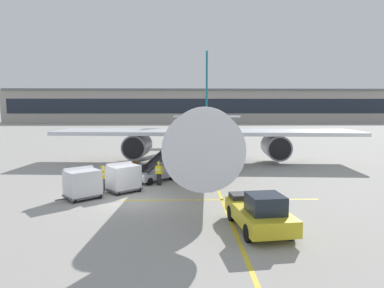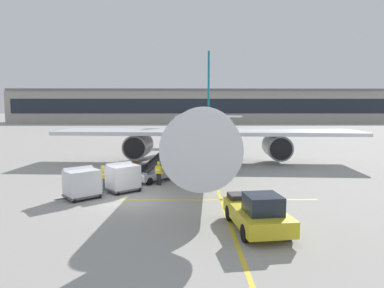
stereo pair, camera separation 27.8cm
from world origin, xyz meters
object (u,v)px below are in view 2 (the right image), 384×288
at_px(safety_cone_wingtip, 136,161).
at_px(ground_crew_by_carts, 159,172).
at_px(safety_cone_engine_keepout, 147,165).
at_px(pushback_tug, 257,212).
at_px(ground_crew_by_loader, 103,176).
at_px(safety_cone_nose_mark, 120,165).
at_px(baggage_cart_second, 82,182).
at_px(baggage_cart_lead, 123,177).
at_px(ground_crew_marshaller, 129,175).
at_px(belt_loader, 157,169).
at_px(parked_airplane, 207,127).

bearing_deg(safety_cone_wingtip, ground_crew_by_carts, -71.72).
bearing_deg(safety_cone_engine_keepout, pushback_tug, -66.32).
distance_m(pushback_tug, ground_crew_by_loader, 11.56).
bearing_deg(safety_cone_wingtip, pushback_tug, -65.46).
height_order(pushback_tug, safety_cone_nose_mark, pushback_tug).
bearing_deg(ground_crew_by_carts, baggage_cart_second, -142.28).
height_order(baggage_cart_lead, ground_crew_marshaller, baggage_cart_lead).
bearing_deg(ground_crew_marshaller, ground_crew_by_carts, 27.90).
xyz_separation_m(ground_crew_by_loader, ground_crew_marshaller, (1.69, 0.61, 0.00)).
distance_m(ground_crew_by_carts, safety_cone_nose_mark, 7.92).
bearing_deg(belt_loader, baggage_cart_second, -129.69).
xyz_separation_m(belt_loader, safety_cone_nose_mark, (-3.87, 5.14, -0.54)).
bearing_deg(parked_airplane, ground_crew_by_carts, -110.88).
xyz_separation_m(parked_airplane, safety_cone_engine_keepout, (-5.80, -3.77, -3.27)).
bearing_deg(ground_crew_marshaller, safety_cone_engine_keepout, 88.37).
xyz_separation_m(belt_loader, baggage_cart_lead, (-1.96, -3.35, 0.08)).
bearing_deg(belt_loader, pushback_tug, -62.26).
bearing_deg(baggage_cart_second, ground_crew_by_carts, 37.72).
bearing_deg(safety_cone_nose_mark, baggage_cart_lead, -77.32).
xyz_separation_m(ground_crew_by_carts, safety_cone_wingtip, (-3.03, 9.16, -0.69)).
xyz_separation_m(baggage_cart_second, safety_cone_engine_keepout, (2.74, 10.37, -0.70)).
height_order(parked_airplane, safety_cone_wingtip, parked_airplane).
distance_m(parked_airplane, belt_loader, 10.45).
bearing_deg(parked_airplane, baggage_cart_lead, -116.92).
distance_m(baggage_cart_second, ground_crew_marshaller, 3.49).
height_order(safety_cone_engine_keepout, safety_cone_wingtip, safety_cone_wingtip).
bearing_deg(ground_crew_by_carts, safety_cone_wingtip, 108.28).
bearing_deg(ground_crew_by_loader, ground_crew_marshaller, 19.80).
bearing_deg(baggage_cart_second, belt_loader, 50.31).
bearing_deg(safety_cone_nose_mark, safety_cone_engine_keepout, 5.01).
bearing_deg(pushback_tug, ground_crew_marshaller, 132.10).
bearing_deg(ground_crew_by_carts, safety_cone_engine_keepout, 103.94).
xyz_separation_m(ground_crew_by_loader, safety_cone_nose_mark, (-0.53, 8.34, -0.62)).
xyz_separation_m(safety_cone_engine_keepout, safety_cone_nose_mark, (-2.45, -0.21, 0.08)).
relative_size(baggage_cart_lead, safety_cone_engine_keepout, 4.23).
distance_m(ground_crew_by_carts, ground_crew_marshaller, 2.20).
xyz_separation_m(parked_airplane, safety_cone_nose_mark, (-8.24, -3.98, -3.19)).
height_order(parked_airplane, baggage_cart_lead, parked_airplane).
height_order(ground_crew_by_carts, safety_cone_nose_mark, ground_crew_by_carts).
distance_m(baggage_cart_second, safety_cone_wingtip, 12.71).
bearing_deg(ground_crew_by_loader, ground_crew_by_carts, 24.27).
bearing_deg(parked_airplane, pushback_tug, -86.54).
height_order(ground_crew_by_carts, ground_crew_marshaller, same).
distance_m(ground_crew_by_loader, safety_cone_wingtip, 10.83).
relative_size(baggage_cart_second, safety_cone_nose_mark, 3.38).
xyz_separation_m(pushback_tug, safety_cone_engine_keepout, (-6.99, 15.93, -0.53)).
xyz_separation_m(belt_loader, safety_cone_wingtip, (-2.73, 7.59, -0.61)).
height_order(belt_loader, ground_crew_by_carts, belt_loader).
bearing_deg(belt_loader, safety_cone_engine_keepout, 104.89).
relative_size(belt_loader, ground_crew_by_loader, 2.66).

